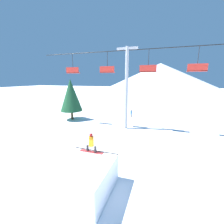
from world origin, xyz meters
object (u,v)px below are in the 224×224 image
at_px(snow_ramp, 84,178).
at_px(distant_skier, 131,113).
at_px(snowboarder, 91,143).
at_px(pine_tree_near, 71,95).

relative_size(snow_ramp, distant_skier, 2.63).
bearing_deg(snow_ramp, snowboarder, 97.31).
relative_size(pine_tree_near, distant_skier, 4.89).
distance_m(snow_ramp, pine_tree_near, 15.86).
relative_size(snow_ramp, pine_tree_near, 0.54).
distance_m(pine_tree_near, distant_skier, 9.63).
distance_m(snow_ramp, distant_skier, 16.76).
bearing_deg(snow_ramp, pine_tree_near, 125.86).
height_order(snow_ramp, distant_skier, snow_ramp).
bearing_deg(distant_skier, snowboarder, -87.08).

